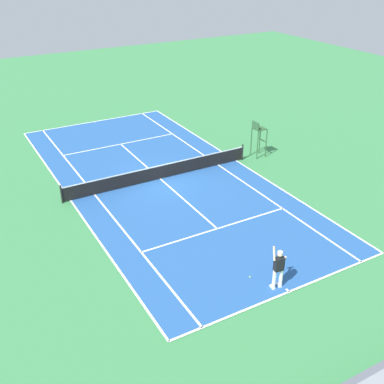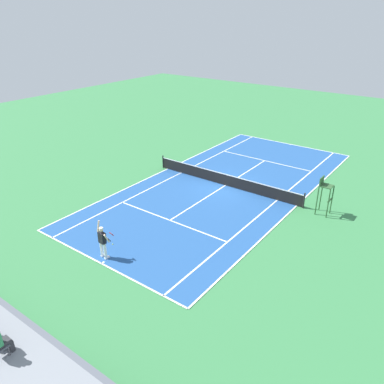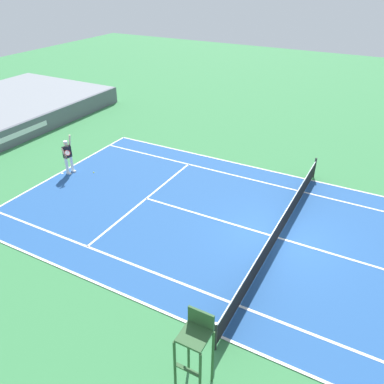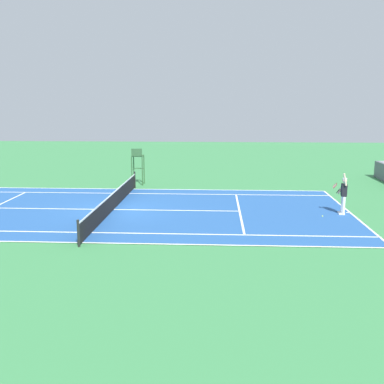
{
  "view_description": "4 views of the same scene",
  "coord_description": "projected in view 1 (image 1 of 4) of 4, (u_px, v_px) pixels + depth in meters",
  "views": [
    {
      "loc": [
        10.81,
        23.01,
        12.51
      ],
      "look_at": [
        0.09,
        4.0,
        1.0
      ],
      "focal_mm": 44.04,
      "sensor_mm": 36.0,
      "label": 1
    },
    {
      "loc": [
        -13.15,
        22.02,
        11.61
      ],
      "look_at": [
        0.09,
        4.0,
        1.0
      ],
      "focal_mm": 35.78,
      "sensor_mm": 36.0,
      "label": 2
    },
    {
      "loc": [
        -12.67,
        -2.89,
        9.55
      ],
      "look_at": [
        0.09,
        4.0,
        1.0
      ],
      "focal_mm": 36.23,
      "sensor_mm": 36.0,
      "label": 3
    },
    {
      "loc": [
        21.92,
        5.18,
        5.42
      ],
      "look_at": [
        0.09,
        4.0,
        1.0
      ],
      "focal_mm": 41.68,
      "sensor_mm": 36.0,
      "label": 4
    }
  ],
  "objects": [
    {
      "name": "tennis_player",
      "position": [
        278.0,
        268.0,
        18.88
      ],
      "size": [
        0.79,
        0.62,
        2.08
      ],
      "color": "white",
      "rests_on": "ground"
    },
    {
      "name": "ground_plane",
      "position": [
        161.0,
        179.0,
        28.26
      ],
      "size": [
        80.0,
        80.0,
        0.0
      ],
      "primitive_type": "plane",
      "color": "#387F47"
    },
    {
      "name": "court",
      "position": [
        161.0,
        179.0,
        28.25
      ],
      "size": [
        11.08,
        23.88,
        0.03
      ],
      "color": "#235193",
      "rests_on": "ground"
    },
    {
      "name": "umpire_chair",
      "position": [
        258.0,
        134.0,
        30.64
      ],
      "size": [
        0.77,
        0.77,
        2.44
      ],
      "color": "#2D562D",
      "rests_on": "ground"
    },
    {
      "name": "tennis_ball",
      "position": [
        250.0,
        277.0,
        19.92
      ],
      "size": [
        0.07,
        0.07,
        0.07
      ],
      "primitive_type": "sphere",
      "color": "#D1E533",
      "rests_on": "ground"
    },
    {
      "name": "net",
      "position": [
        160.0,
        171.0,
        28.01
      ],
      "size": [
        11.98,
        0.1,
        1.07
      ],
      "color": "black",
      "rests_on": "ground"
    }
  ]
}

